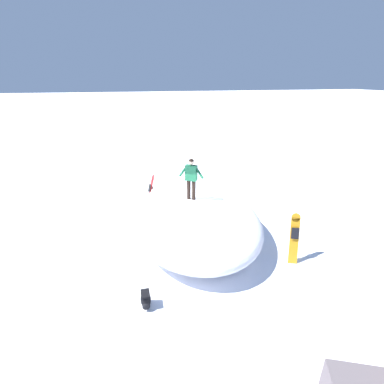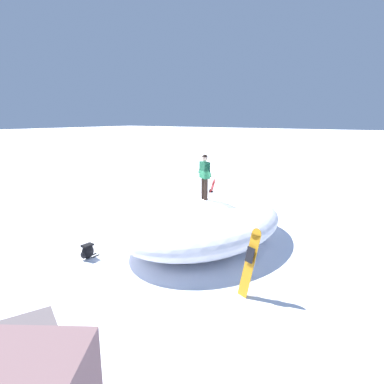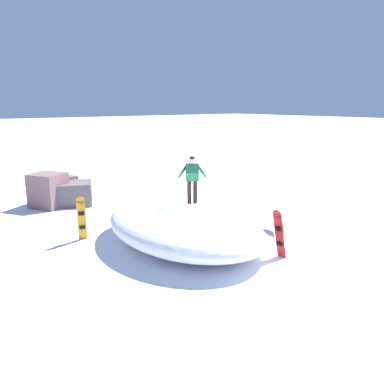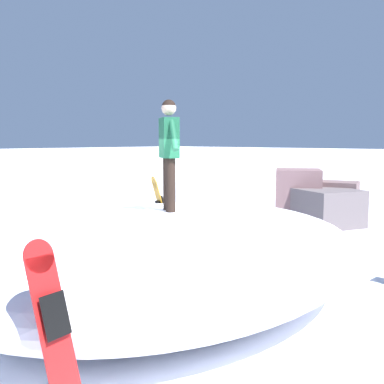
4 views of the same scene
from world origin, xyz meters
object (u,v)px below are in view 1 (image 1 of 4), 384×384
at_px(snowboard_secondary_upright, 150,191).
at_px(snowboard_primary_upright, 294,238).
at_px(backpack_near, 146,300).
at_px(snowboarder_standing, 191,176).

bearing_deg(snowboard_secondary_upright, snowboard_primary_upright, 128.59).
distance_m(snowboard_secondary_upright, backpack_near, 6.20).
xyz_separation_m(snowboarder_standing, snowboard_secondary_upright, (1.31, -2.66, -1.55)).
relative_size(snowboarder_standing, snowboard_primary_upright, 0.95).
bearing_deg(snowboarder_standing, snowboard_secondary_upright, -63.82).
xyz_separation_m(snowboarder_standing, snowboard_primary_upright, (-2.87, 2.57, -1.54)).
distance_m(snowboard_primary_upright, backpack_near, 5.13).
distance_m(snowboarder_standing, snowboard_secondary_upright, 3.34).
bearing_deg(snowboarder_standing, backpack_near, 58.11).
distance_m(snowboarder_standing, snowboard_primary_upright, 4.15).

